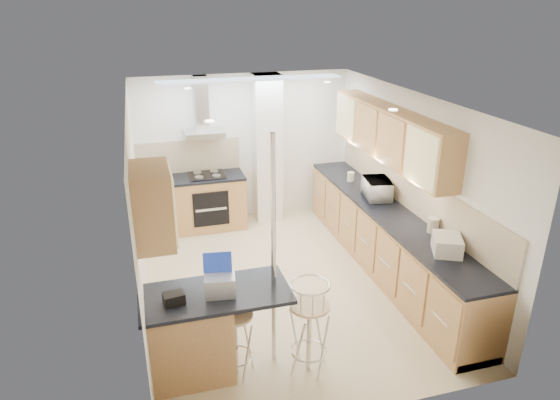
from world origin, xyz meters
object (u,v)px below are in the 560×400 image
object	(u,v)px
bread_bin	(447,245)
laptop	(220,285)
bar_stool_end	(309,328)
bar_stool_near	(235,335)
microwave	(377,189)

from	to	relation	value
bread_bin	laptop	bearing A→B (deg)	-150.96
laptop	bar_stool_end	distance (m)	1.02
bar_stool_near	bar_stool_end	size ratio (longest dim) A/B	0.91
bar_stool_end	bar_stool_near	bearing A→B (deg)	90.02
microwave	bread_bin	size ratio (longest dim) A/B	1.33
bar_stool_near	bread_bin	distance (m)	2.58
bar_stool_near	bar_stool_end	bearing A→B (deg)	2.18
microwave	bar_stool_end	world-z (taller)	microwave
laptop	microwave	bearing A→B (deg)	44.68
laptop	bread_bin	bearing A→B (deg)	12.25
bar_stool_end	bread_bin	world-z (taller)	bread_bin
laptop	bar_stool_near	size ratio (longest dim) A/B	0.31
microwave	bar_stool_end	bearing A→B (deg)	149.93
microwave	bar_stool_end	size ratio (longest dim) A/B	0.49
microwave	laptop	world-z (taller)	microwave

